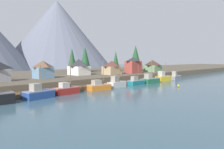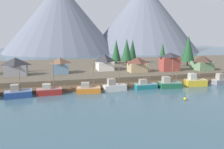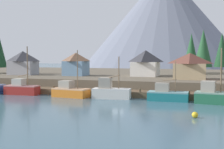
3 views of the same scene
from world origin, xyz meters
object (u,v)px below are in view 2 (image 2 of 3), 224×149
at_px(house_tan, 137,64).
at_px(house_green, 202,62).
at_px(house_white, 105,62).
at_px(conifer_back_left, 132,49).
at_px(house_grey, 16,66).
at_px(fishing_boat_blue, 18,93).
at_px(house_red, 169,61).
at_px(conifer_mid_right, 127,50).
at_px(house_blue, 60,65).
at_px(fishing_boat_green, 169,84).
at_px(channel_buoy, 185,99).
at_px(fishing_boat_white, 114,87).
at_px(fishing_boat_yellow, 195,82).
at_px(fishing_boat_red, 49,91).
at_px(conifer_near_right, 116,50).
at_px(fishing_boat_teal, 145,85).
at_px(fishing_boat_orange, 88,89).
at_px(conifer_back_right, 163,52).
at_px(conifer_near_left, 188,48).
at_px(fishing_boat_grey, 221,80).

xyz_separation_m(house_tan, house_green, (24.93, -1.51, 0.07)).
distance_m(house_white, conifer_back_left, 24.75).
bearing_deg(house_grey, fishing_boat_blue, -79.00).
height_order(house_tan, house_red, house_red).
relative_size(house_red, conifer_mid_right, 0.60).
xyz_separation_m(house_blue, house_grey, (-13.72, -0.84, 0.22)).
xyz_separation_m(fishing_boat_green, channel_buoy, (-2.49, -11.94, -0.81)).
distance_m(fishing_boat_white, house_red, 27.89).
bearing_deg(conifer_mid_right, fishing_boat_yellow, -71.44).
height_order(fishing_boat_red, channel_buoy, fishing_boat_red).
xyz_separation_m(house_grey, conifer_back_left, (46.61, 21.90, 3.23)).
xyz_separation_m(conifer_near_right, conifer_back_left, (7.88, 0.07, 0.28)).
height_order(house_grey, channel_buoy, house_grey).
relative_size(fishing_boat_blue, conifer_back_left, 0.66).
bearing_deg(conifer_back_left, channel_buoy, -95.24).
relative_size(fishing_boat_teal, house_tan, 0.99).
bearing_deg(house_white, house_tan, -34.03).
bearing_deg(fishing_boat_green, house_red, 68.13).
relative_size(fishing_boat_orange, conifer_mid_right, 0.71).
distance_m(fishing_boat_yellow, house_blue, 43.38).
distance_m(house_grey, conifer_near_right, 44.56).
relative_size(house_white, channel_buoy, 10.43).
relative_size(fishing_boat_orange, house_red, 1.19).
bearing_deg(fishing_boat_green, conifer_mid_right, 100.55).
height_order(fishing_boat_teal, conifer_back_right, conifer_back_right).
bearing_deg(conifer_near_left, house_white, -176.22).
height_order(house_grey, house_white, house_white).
distance_m(house_green, house_white, 36.15).
height_order(house_white, conifer_near_left, conifer_near_left).
bearing_deg(fishing_boat_grey, fishing_boat_white, 174.22).
height_order(fishing_boat_teal, fishing_boat_yellow, fishing_boat_yellow).
bearing_deg(house_grey, fishing_boat_orange, -39.42).
bearing_deg(conifer_mid_right, channel_buoy, -90.03).
bearing_deg(fishing_boat_yellow, fishing_boat_white, -174.99).
bearing_deg(fishing_boat_orange, house_tan, 43.74).
bearing_deg(fishing_boat_teal, fishing_boat_red, 179.57).
relative_size(fishing_boat_green, conifer_back_left, 0.77).
relative_size(fishing_boat_teal, fishing_boat_grey, 0.98).
distance_m(fishing_boat_blue, conifer_back_left, 58.75).
relative_size(fishing_boat_teal, house_red, 0.93).
xyz_separation_m(fishing_boat_yellow, house_tan, (-13.28, 14.20, 3.81)).
distance_m(fishing_boat_orange, conifer_mid_right, 40.30).
distance_m(fishing_boat_grey, conifer_mid_right, 39.77).
height_order(fishing_boat_white, conifer_mid_right, conifer_mid_right).
bearing_deg(fishing_boat_blue, fishing_boat_teal, -6.11).
distance_m(fishing_boat_orange, conifer_back_right, 46.32).
bearing_deg(conifer_back_left, fishing_boat_teal, -103.81).
relative_size(fishing_boat_white, house_tan, 1.09).
height_order(fishing_boat_teal, fishing_boat_green, fishing_boat_green).
bearing_deg(house_white, channel_buoy, -69.66).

